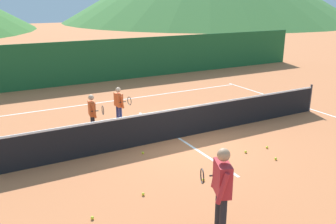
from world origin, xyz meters
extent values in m
plane|color=#C67042|center=(0.00, 0.00, 0.00)|extent=(120.00, 120.00, 0.00)
cube|color=white|center=(0.00, 5.00, 0.00)|extent=(12.21, 0.08, 0.01)
cube|color=white|center=(6.10, 0.00, 0.00)|extent=(0.08, 10.56, 0.01)
cube|color=white|center=(0.00, 0.00, 0.00)|extent=(0.08, 5.86, 0.01)
cylinder|color=#333338|center=(5.82, 0.00, 0.53)|extent=(0.08, 0.08, 1.05)
cube|color=black|center=(0.00, 0.00, 0.46)|extent=(11.56, 0.02, 0.92)
cube|color=white|center=(0.00, 0.00, 0.95)|extent=(11.56, 0.03, 0.06)
cylinder|color=black|center=(-1.79, -4.63, 0.42)|extent=(0.13, 0.13, 0.84)
cylinder|color=black|center=(-1.66, -4.33, 0.42)|extent=(0.13, 0.13, 0.84)
cube|color=#B2262D|center=(-1.73, -4.48, 1.14)|extent=(0.41, 0.55, 0.59)
sphere|color=tan|center=(-1.73, -4.48, 1.59)|extent=(0.23, 0.23, 0.23)
cylinder|color=#B2262D|center=(-1.90, -4.72, 1.10)|extent=(0.25, 0.17, 0.58)
cylinder|color=#B2262D|center=(-1.65, -4.19, 1.10)|extent=(0.20, 0.15, 0.58)
torus|color=#262628|center=(-1.89, -4.10, 1.04)|extent=(0.13, 0.28, 0.29)
cylinder|color=black|center=(-1.67, -4.19, 1.04)|extent=(0.21, 0.11, 0.03)
cylinder|color=black|center=(-2.22, 1.66, 0.33)|extent=(0.10, 0.10, 0.65)
cylinder|color=black|center=(-2.25, 1.41, 0.33)|extent=(0.10, 0.10, 0.65)
cube|color=#E55926|center=(-2.24, 1.53, 0.88)|extent=(0.23, 0.41, 0.46)
sphere|color=#DBAD84|center=(-2.24, 1.53, 1.23)|extent=(0.18, 0.18, 0.18)
cylinder|color=#E55926|center=(-2.15, 1.75, 0.85)|extent=(0.18, 0.09, 0.45)
cylinder|color=#E55926|center=(-2.23, 1.31, 0.85)|extent=(0.14, 0.09, 0.45)
torus|color=#262628|center=(-1.97, 1.27, 0.85)|extent=(0.06, 0.29, 0.29)
cylinder|color=black|center=(-2.21, 1.31, 0.85)|extent=(0.22, 0.06, 0.03)
cylinder|color=navy|center=(-1.14, 2.22, 0.32)|extent=(0.10, 0.10, 0.65)
cylinder|color=navy|center=(-1.13, 1.97, 0.32)|extent=(0.10, 0.10, 0.65)
cube|color=#E55926|center=(-1.14, 2.09, 0.87)|extent=(0.20, 0.39, 0.45)
sphere|color=#DBAD84|center=(-1.14, 2.09, 1.22)|extent=(0.18, 0.18, 0.18)
cylinder|color=#E55926|center=(-1.10, 2.32, 0.85)|extent=(0.18, 0.08, 0.44)
cylinder|color=#E55926|center=(-1.09, 1.88, 0.84)|extent=(0.14, 0.08, 0.45)
torus|color=#262628|center=(-0.82, 1.89, 0.84)|extent=(0.04, 0.29, 0.29)
cylinder|color=black|center=(-1.07, 1.88, 0.84)|extent=(0.22, 0.04, 0.03)
sphere|color=yellow|center=(1.50, -2.63, 0.03)|extent=(0.07, 0.07, 0.07)
sphere|color=yellow|center=(-0.87, -2.67, 0.03)|extent=(0.07, 0.07, 0.07)
sphere|color=yellow|center=(1.84, -1.93, 0.03)|extent=(0.07, 0.07, 0.07)
sphere|color=yellow|center=(-1.48, -0.57, 0.03)|extent=(0.07, 0.07, 0.07)
sphere|color=yellow|center=(-2.40, -2.58, 0.03)|extent=(0.07, 0.07, 0.07)
sphere|color=yellow|center=(1.09, -1.89, 0.03)|extent=(0.07, 0.07, 0.07)
sphere|color=yellow|center=(-3.65, -2.92, 0.03)|extent=(0.07, 0.07, 0.07)
cube|color=#1E5B2D|center=(0.00, 8.79, 1.09)|extent=(26.85, 0.08, 2.17)
camera|label=1|loc=(-5.24, -8.93, 4.13)|focal=38.18mm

